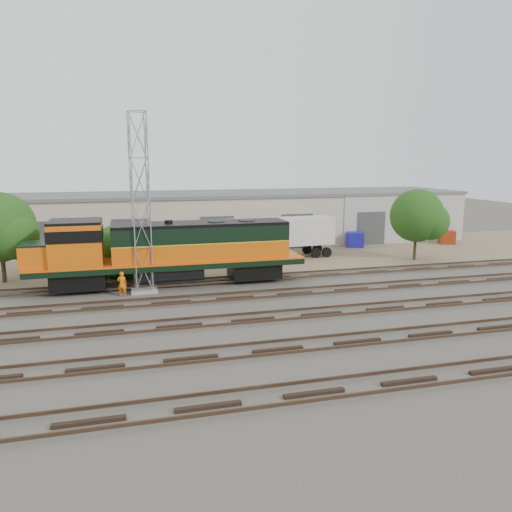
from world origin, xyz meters
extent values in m
plane|color=#47423A|center=(0.00, 0.00, 0.00)|extent=(140.00, 140.00, 0.00)
cube|color=#726047|center=(0.00, 15.00, 0.01)|extent=(80.00, 16.00, 0.02)
cube|color=black|center=(0.00, -12.00, 0.07)|extent=(80.00, 2.40, 0.14)
cube|color=#4C3828|center=(0.00, -12.75, 0.21)|extent=(80.00, 0.08, 0.14)
cube|color=#4C3828|center=(0.00, -11.25, 0.21)|extent=(80.00, 0.08, 0.14)
cube|color=black|center=(0.00, -7.50, 0.07)|extent=(80.00, 2.40, 0.14)
cube|color=#4C3828|center=(0.00, -8.25, 0.21)|extent=(80.00, 0.08, 0.14)
cube|color=#4C3828|center=(0.00, -6.75, 0.21)|extent=(80.00, 0.08, 0.14)
cube|color=black|center=(0.00, -3.00, 0.07)|extent=(80.00, 2.40, 0.14)
cube|color=#4C3828|center=(0.00, -3.75, 0.21)|extent=(80.00, 0.08, 0.14)
cube|color=#4C3828|center=(0.00, -2.25, 0.21)|extent=(80.00, 0.08, 0.14)
cube|color=black|center=(0.00, 1.50, 0.07)|extent=(80.00, 2.40, 0.14)
cube|color=#4C3828|center=(0.00, 0.75, 0.21)|extent=(80.00, 0.08, 0.14)
cube|color=#4C3828|center=(0.00, 2.25, 0.21)|extent=(80.00, 0.08, 0.14)
cube|color=black|center=(0.00, 6.00, 0.07)|extent=(80.00, 2.40, 0.14)
cube|color=#4C3828|center=(0.00, 5.25, 0.21)|extent=(80.00, 0.08, 0.14)
cube|color=#4C3828|center=(0.00, 6.75, 0.21)|extent=(80.00, 0.08, 0.14)
cube|color=#B9AC9A|center=(0.00, 23.00, 2.50)|extent=(58.00, 10.00, 5.00)
cube|color=#59595B|center=(0.00, 23.00, 5.15)|extent=(58.40, 10.40, 0.30)
cube|color=#999993|center=(22.00, 17.95, 2.50)|extent=(14.00, 0.10, 5.00)
cube|color=#333335|center=(-14.00, 17.94, 1.70)|extent=(3.20, 0.12, 3.40)
cube|color=#333335|center=(-6.00, 17.94, 1.70)|extent=(3.20, 0.12, 3.40)
cube|color=#333335|center=(2.00, 17.94, 1.70)|extent=(3.20, 0.12, 3.40)
cube|color=#333335|center=(10.00, 17.94, 1.70)|extent=(3.20, 0.12, 3.40)
cube|color=#333335|center=(18.00, 17.94, 1.70)|extent=(3.20, 0.12, 3.40)
cube|color=black|center=(-9.61, 6.00, 0.83)|extent=(3.50, 2.63, 1.09)
cube|color=black|center=(2.42, 6.00, 0.83)|extent=(3.50, 2.63, 1.09)
cube|color=black|center=(-3.59, 6.00, 1.57)|extent=(18.59, 3.28, 0.38)
cylinder|color=black|center=(-3.59, 6.00, 0.88)|extent=(4.59, 1.20, 1.20)
cube|color=#CA5409|center=(-1.41, 6.00, 2.41)|extent=(12.03, 2.84, 1.31)
cube|color=black|center=(-1.41, 6.00, 3.62)|extent=(12.03, 2.84, 1.09)
cube|color=black|center=(-1.41, 6.00, 4.27)|extent=(12.03, 2.84, 0.22)
cube|color=#CA5409|center=(-9.61, 6.00, 3.18)|extent=(3.28, 3.28, 2.84)
cube|color=black|center=(-9.61, 6.00, 4.69)|extent=(3.28, 3.28, 0.18)
cube|color=#CA5409|center=(-12.13, 6.00, 2.52)|extent=(1.75, 2.63, 1.53)
cube|color=gray|center=(-5.45, 4.93, 0.10)|extent=(1.71, 1.71, 0.20)
cylinder|color=gray|center=(-5.97, 5.46, 5.91)|extent=(0.09, 0.09, 11.41)
cylinder|color=gray|center=(-4.93, 5.46, 5.91)|extent=(0.09, 0.09, 11.41)
cylinder|color=gray|center=(-5.97, 4.41, 5.91)|extent=(0.09, 0.09, 11.41)
cylinder|color=gray|center=(-4.93, 4.41, 5.91)|extent=(0.09, 0.09, 11.41)
imported|color=orange|center=(-6.85, 4.08, 0.81)|extent=(0.66, 0.50, 1.61)
cube|color=silver|center=(5.86, 13.46, 2.36)|extent=(11.70, 3.03, 2.41)
cube|color=black|center=(10.40, 13.75, 0.45)|extent=(2.27, 2.36, 0.89)
cube|color=black|center=(1.47, 12.30, 0.58)|extent=(0.13, 0.13, 1.16)
cube|color=black|center=(1.36, 14.07, 0.58)|extent=(0.13, 0.13, 1.16)
cube|color=#181699|center=(15.81, 16.95, 0.75)|extent=(2.04, 1.99, 1.50)
cube|color=maroon|center=(25.96, 16.35, 0.70)|extent=(1.91, 1.85, 1.40)
cylinder|color=#382619|center=(-14.99, 10.06, 1.13)|extent=(0.31, 0.31, 2.26)
sphere|color=#204413|center=(-14.99, 10.06, 3.99)|extent=(4.93, 4.93, 4.93)
sphere|color=#204413|center=(-14.01, 9.32, 3.49)|extent=(3.45, 3.45, 3.45)
cylinder|color=#382619|center=(-7.07, 9.86, 0.19)|extent=(0.28, 0.28, 0.38)
sphere|color=#204413|center=(-7.07, 9.86, 1.83)|extent=(4.15, 4.15, 4.15)
sphere|color=#204413|center=(-6.24, 9.24, 1.41)|extent=(2.90, 2.90, 2.90)
cylinder|color=#382619|center=(17.97, 9.73, 1.14)|extent=(0.26, 0.26, 2.29)
sphere|color=#204413|center=(17.97, 9.73, 3.89)|extent=(4.57, 4.57, 4.57)
sphere|color=#204413|center=(18.88, 9.04, 3.43)|extent=(3.20, 3.20, 3.20)
camera|label=1|loc=(-6.57, -28.14, 8.64)|focal=35.00mm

